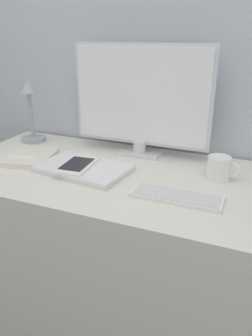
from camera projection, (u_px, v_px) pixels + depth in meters
name	position (u px, v px, depth m)	size (l,w,h in m)	color
wall_back	(157.00, 40.00, 1.40)	(3.60, 0.05, 2.40)	#B2BCC6
desk	(123.00, 251.00, 1.40)	(1.43, 0.67, 0.72)	silver
monitor	(141.00, 100.00, 1.38)	(0.61, 0.11, 0.47)	silver
keyboard	(177.00, 196.00, 1.08)	(0.30, 0.11, 0.01)	silver
laptop	(84.00, 168.00, 1.28)	(0.37, 0.26, 0.02)	silver
ereader	(77.00, 165.00, 1.27)	(0.13, 0.21, 0.01)	white
desk_lamp	(30.00, 108.00, 1.58)	(0.12, 0.12, 0.30)	#999EA8
notebook	(27.00, 157.00, 1.40)	(0.26, 0.26, 0.02)	silver
coffee_mug	(219.00, 168.00, 1.20)	(0.12, 0.08, 0.09)	white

